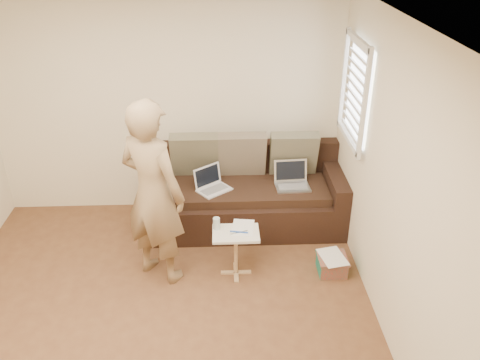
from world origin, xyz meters
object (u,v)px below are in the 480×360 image
at_px(laptop_white, 214,191).
at_px(side_table, 236,253).
at_px(laptop_silver, 293,188).
at_px(striped_box, 332,264).
at_px(drinking_glass, 217,223).
at_px(person, 153,193).
at_px(sofa, 247,191).

bearing_deg(laptop_white, side_table, -113.37).
distance_m(laptop_silver, striped_box, 1.01).
bearing_deg(drinking_glass, laptop_white, 91.88).
bearing_deg(person, sofa, -103.64).
height_order(laptop_silver, side_table, laptop_silver).
bearing_deg(side_table, laptop_white, 104.62).
bearing_deg(drinking_glass, person, -176.72).
bearing_deg(laptop_white, striped_box, -72.79).
distance_m(person, side_table, 1.04).
relative_size(person, striped_box, 6.29).
bearing_deg(side_table, laptop_silver, 51.40).
bearing_deg(laptop_silver, striped_box, -74.05).
xyz_separation_m(sofa, drinking_glass, (-0.35, -0.87, 0.14)).
distance_m(laptop_white, person, 1.04).
bearing_deg(striped_box, sofa, 130.40).
relative_size(side_table, drinking_glass, 4.20).
height_order(laptop_silver, drinking_glass, laptop_silver).
bearing_deg(laptop_white, sofa, -19.03).
distance_m(laptop_white, striped_box, 1.51).
distance_m(laptop_silver, person, 1.71).
height_order(laptop_silver, laptop_white, laptop_white).
bearing_deg(laptop_silver, sofa, 165.39).
xyz_separation_m(person, striped_box, (1.76, -0.06, -0.85)).
relative_size(drinking_glass, striped_box, 0.40).
relative_size(person, drinking_glass, 15.66).
bearing_deg(sofa, person, -136.23).
bearing_deg(person, laptop_white, -93.52).
bearing_deg(striped_box, laptop_silver, 109.68).
distance_m(person, drinking_glass, 0.70).
distance_m(laptop_white, side_table, 0.88).
distance_m(drinking_glass, striped_box, 1.26).
xyz_separation_m(laptop_white, side_table, (0.21, -0.81, -0.27)).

